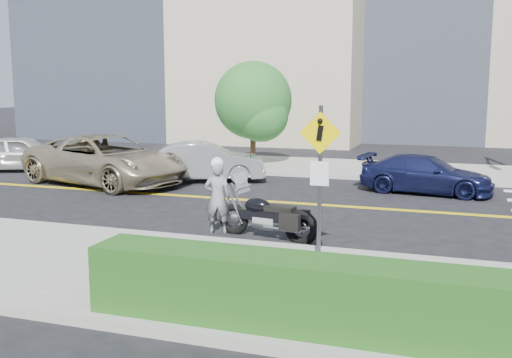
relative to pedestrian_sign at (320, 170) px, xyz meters
The scene contains 12 objects.
ground_plane 7.83m from the pedestrian_sign, 123.64° to the left, with size 120.00×120.00×0.00m, color black.
sidewalk_near 4.75m from the pedestrian_sign, 164.21° to the right, with size 60.00×5.00×0.15m, color #9E9B91.
sidewalk_far 14.56m from the pedestrian_sign, 106.91° to the left, with size 60.00×5.00×0.15m, color #9E9B91.
hedge 3.73m from the pedestrian_sign, 58.93° to the right, with size 9.00×0.90×1.00m, color #235619.
pedestrian_sign is the anchor object (origin of this frame).
motorcyclist 3.83m from the pedestrian_sign, 143.51° to the left, with size 0.72×0.57×1.84m.
motorcycle 2.99m from the pedestrian_sign, 128.34° to the left, with size 2.43×0.74×1.48m, color black, non-canonical shape.
suv 12.11m from the pedestrian_sign, 141.62° to the left, with size 2.92×6.33×1.76m, color tan.
parked_car_white 17.36m from the pedestrian_sign, 147.50° to the left, with size 1.73×4.30×1.47m, color silver.
parked_car_silver 11.28m from the pedestrian_sign, 124.72° to the left, with size 1.53×4.40×1.45m, color #A0A1A7.
parked_car_blue 9.56m from the pedestrian_sign, 81.31° to the left, with size 1.73×4.25×1.23m, color #171C47.
tree_far_a 14.77m from the pedestrian_sign, 113.96° to the left, with size 3.30×3.30×4.51m.
Camera 1 is at (6.62, -17.04, 3.53)m, focal length 42.00 mm.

